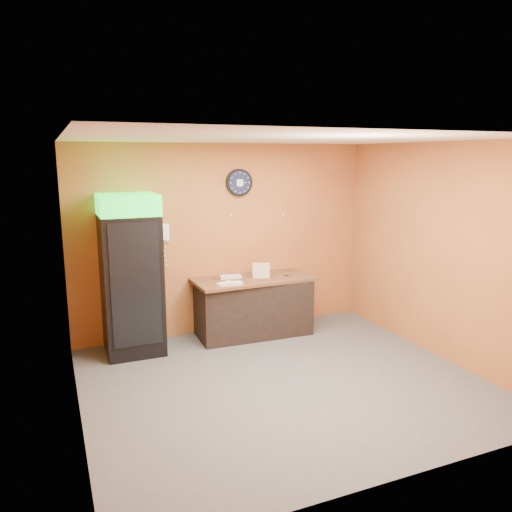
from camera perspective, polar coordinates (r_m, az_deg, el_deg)
floor at (r=6.07m, az=3.04°, el=-14.16°), size 4.50×4.50×0.00m
back_wall at (r=7.43m, az=-3.57°, el=1.92°), size 4.50×0.02×2.80m
left_wall at (r=5.08m, az=-20.35°, el=-3.23°), size 0.02×4.00×2.80m
right_wall at (r=6.89m, az=20.27°, el=0.48°), size 0.02×4.00×2.80m
ceiling at (r=5.49m, az=3.35°, el=13.27°), size 4.50×4.00×0.02m
beverage_cooler at (r=6.78m, az=-14.02°, el=-2.39°), size 0.75×0.77×2.14m
prep_counter at (r=7.43m, az=-0.33°, el=-5.89°), size 1.67×0.78×0.82m
wall_clock at (r=7.39m, az=-1.92°, el=8.38°), size 0.40×0.06×0.40m
wall_phone at (r=7.11m, az=-10.45°, el=2.68°), size 0.13×0.11×0.24m
butcher_paper at (r=7.32m, az=-0.34°, el=-2.67°), size 1.76×0.84×0.04m
sub_roll_stack at (r=7.30m, az=0.59°, el=-1.67°), size 0.27×0.18×0.21m
wrapped_sandwich_left at (r=6.93m, az=-3.57°, el=-3.16°), size 0.27×0.20×0.04m
wrapped_sandwich_mid at (r=6.92m, az=-2.77°, el=-3.16°), size 0.30×0.15×0.04m
wrapped_sandwich_right at (r=7.29m, az=-2.91°, el=-2.39°), size 0.32×0.17×0.04m
kitchen_tool at (r=7.32m, az=-3.16°, el=-2.28°), size 0.06×0.06×0.06m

